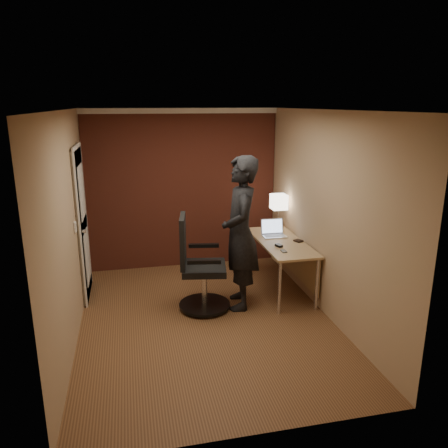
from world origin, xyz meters
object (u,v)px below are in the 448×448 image
(desk_lamp, at_px, (279,202))
(wallet, at_px, (298,241))
(phone, at_px, (284,251))
(person, at_px, (240,233))
(desk, at_px, (286,249))
(mouse, at_px, (279,246))
(laptop, at_px, (273,231))
(office_chair, at_px, (198,270))

(desk_lamp, xyz_separation_m, wallet, (0.07, -0.64, -0.41))
(phone, relative_size, person, 0.06)
(desk_lamp, relative_size, phone, 4.65)
(desk, relative_size, person, 0.76)
(desk, xyz_separation_m, mouse, (-0.19, -0.23, 0.14))
(laptop, bearing_deg, person, -136.52)
(desk_lamp, bearing_deg, wallet, -83.71)
(wallet, distance_m, office_chair, 1.48)
(phone, xyz_separation_m, office_chair, (-1.10, 0.10, -0.20))
(desk_lamp, relative_size, person, 0.27)
(mouse, distance_m, office_chair, 1.13)
(desk, bearing_deg, mouse, -128.90)
(desk_lamp, height_order, wallet, desk_lamp)
(desk, xyz_separation_m, laptop, (-0.10, 0.27, 0.19))
(laptop, bearing_deg, phone, -97.35)
(office_chair, bearing_deg, mouse, 5.12)
(desk, relative_size, mouse, 15.00)
(desk_lamp, height_order, office_chair, desk_lamp)
(desk, distance_m, mouse, 0.33)
(desk, distance_m, wallet, 0.22)
(mouse, relative_size, phone, 0.87)
(desk, distance_m, phone, 0.49)
(phone, distance_m, office_chair, 1.13)
(laptop, relative_size, phone, 2.90)
(person, bearing_deg, office_chair, -81.73)
(desk, xyz_separation_m, office_chair, (-1.29, -0.33, -0.07))
(desk, bearing_deg, person, -155.30)
(mouse, xyz_separation_m, person, (-0.56, -0.11, 0.24))
(desk_lamp, bearing_deg, person, -132.24)
(wallet, relative_size, person, 0.06)
(phone, distance_m, wallet, 0.49)
(mouse, relative_size, person, 0.05)
(mouse, distance_m, person, 0.62)
(desk_lamp, xyz_separation_m, person, (-0.82, -0.91, -0.16))
(desk, relative_size, wallet, 13.64)
(laptop, height_order, office_chair, office_chair)
(mouse, height_order, office_chair, office_chair)
(laptop, bearing_deg, desk_lamp, 58.99)
(desk_lamp, distance_m, office_chair, 1.75)
(desk, xyz_separation_m, person, (-0.75, -0.34, 0.38))
(desk_lamp, height_order, laptop, desk_lamp)
(office_chair, bearing_deg, person, -1.36)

